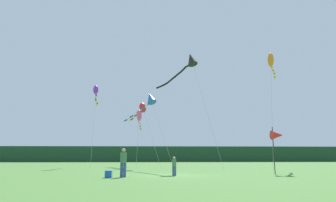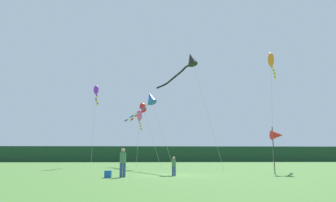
# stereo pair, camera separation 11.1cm
# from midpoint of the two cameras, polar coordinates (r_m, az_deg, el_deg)

# --- Properties ---
(ground_plane) EXTENTS (120.00, 120.00, 0.00)m
(ground_plane) POSITION_cam_midpoint_polar(r_m,az_deg,el_deg) (20.97, 0.99, -14.23)
(ground_plane) COLOR #477533
(distant_treeline) EXTENTS (108.00, 2.12, 3.36)m
(distant_treeline) POSITION_cam_midpoint_polar(r_m,az_deg,el_deg) (65.89, -1.65, -10.27)
(distant_treeline) COLOR #1E4228
(distant_treeline) RESTS_ON ground
(person_adult) EXTENTS (0.40, 0.40, 1.80)m
(person_adult) POSITION_cam_midpoint_polar(r_m,az_deg,el_deg) (19.20, -8.59, -11.45)
(person_adult) COLOR #334C8C
(person_adult) RESTS_ON ground
(person_child) EXTENTS (0.28, 0.28, 1.27)m
(person_child) POSITION_cam_midpoint_polar(r_m,az_deg,el_deg) (20.43, 1.30, -12.33)
(person_child) COLOR #334C8C
(person_child) RESTS_ON ground
(cooler_box) EXTENTS (0.40, 0.43, 0.43)m
(cooler_box) POSITION_cam_midpoint_polar(r_m,az_deg,el_deg) (18.96, -11.40, -13.76)
(cooler_box) COLOR #1959B2
(cooler_box) RESTS_ON ground
(banner_flag_pole) EXTENTS (0.90, 0.70, 3.50)m
(banner_flag_pole) POSITION_cam_midpoint_polar(r_m,az_deg,el_deg) (23.85, 20.54, -6.31)
(banner_flag_pole) COLOR black
(banner_flag_pole) RESTS_ON ground
(kite_black) EXTENTS (5.84, 8.10, 11.95)m
(kite_black) POSITION_cam_midpoint_polar(r_m,az_deg,el_deg) (30.86, 4.12, 7.57)
(kite_black) COLOR #B2B2B2
(kite_black) RESTS_ON ground
(kite_blue) EXTENTS (6.07, 9.75, 8.90)m
(kite_blue) POSITION_cam_midpoint_polar(r_m,az_deg,el_deg) (34.84, -3.68, 0.19)
(kite_blue) COLOR #B2B2B2
(kite_blue) RESTS_ON ground
(kite_rainbow) EXTENTS (0.65, 7.60, 7.05)m
(kite_rainbow) POSITION_cam_midpoint_polar(r_m,az_deg,el_deg) (36.44, -5.43, -3.14)
(kite_rainbow) COLOR #B2B2B2
(kite_rainbow) RESTS_ON ground
(kite_purple) EXTENTS (1.06, 6.79, 9.94)m
(kite_purple) POSITION_cam_midpoint_polar(r_m,az_deg,el_deg) (37.37, -13.69, 1.64)
(kite_purple) COLOR #B2B2B2
(kite_purple) RESTS_ON ground
(kite_red) EXTENTS (4.36, 8.23, 8.11)m
(kite_red) POSITION_cam_midpoint_polar(r_m,az_deg,el_deg) (37.69, -5.04, -1.60)
(kite_red) COLOR #B2B2B2
(kite_red) RESTS_ON ground
(kite_orange) EXTENTS (4.01, 7.33, 11.98)m
(kite_orange) POSITION_cam_midpoint_polar(r_m,az_deg,el_deg) (32.62, 19.55, 7.14)
(kite_orange) COLOR #B2B2B2
(kite_orange) RESTS_ON ground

